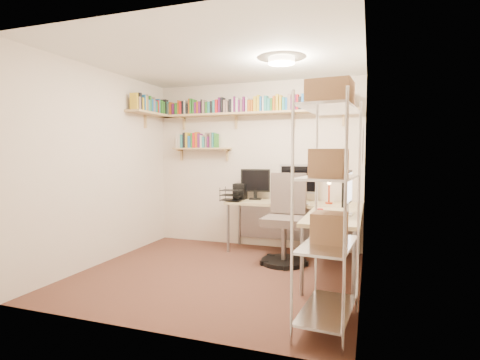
% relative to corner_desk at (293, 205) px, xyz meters
% --- Properties ---
extents(ground, '(3.20, 3.20, 0.00)m').
position_rel_corner_desk_xyz_m(ground, '(-0.70, -0.97, -0.72)').
color(ground, '#44281D').
rests_on(ground, ground).
extents(room_shell, '(3.24, 3.04, 2.52)m').
position_rel_corner_desk_xyz_m(room_shell, '(-0.69, -0.97, 0.82)').
color(room_shell, beige).
rests_on(room_shell, ground).
extents(wall_shelves, '(3.12, 1.09, 0.79)m').
position_rel_corner_desk_xyz_m(wall_shelves, '(-1.11, 0.33, 1.30)').
color(wall_shelves, tan).
rests_on(wall_shelves, ground).
extents(corner_desk, '(1.95, 1.90, 1.27)m').
position_rel_corner_desk_xyz_m(corner_desk, '(0.00, 0.00, 0.00)').
color(corner_desk, tan).
rests_on(corner_desk, ground).
extents(office_chair, '(0.61, 0.62, 1.16)m').
position_rel_corner_desk_xyz_m(office_chair, '(-0.05, -0.24, -0.23)').
color(office_chair, black).
rests_on(office_chair, ground).
extents(wire_rack, '(0.46, 0.84, 1.98)m').
position_rel_corner_desk_xyz_m(wire_rack, '(0.66, -1.93, 0.53)').
color(wire_rack, silver).
rests_on(wire_rack, ground).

